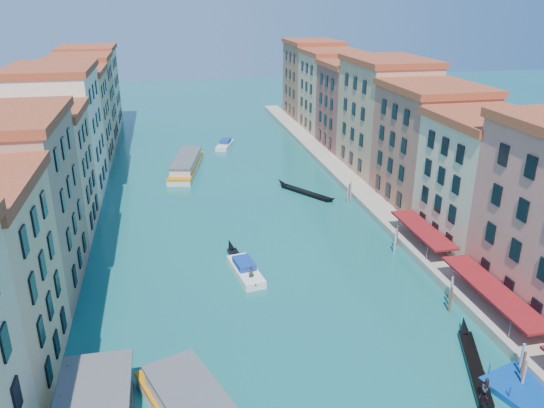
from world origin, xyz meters
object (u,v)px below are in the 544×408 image
Objects in this scene: vaporetto_far at (186,164)px; blue_dock at (531,395)px; gondola_fore at (242,265)px; gondola_right at (475,366)px.

vaporetto_far is 2.39× the size of blue_dock.
gondola_fore is 1.60× the size of blue_dock.
gondola_right is (21.63, -63.78, -0.73)m from vaporetto_far.
gondola_right is 4.80m from blue_dock.
vaporetto_far is 40.94m from gondola_fore.
blue_dock is (24.23, -67.81, -0.95)m from vaporetto_far.
gondola_fore is 0.98× the size of gondola_right.
gondola_right is (17.26, -23.09, 0.09)m from gondola_fore.
vaporetto_far is 72.02m from blue_dock.
gondola_fore is 28.82m from gondola_right.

